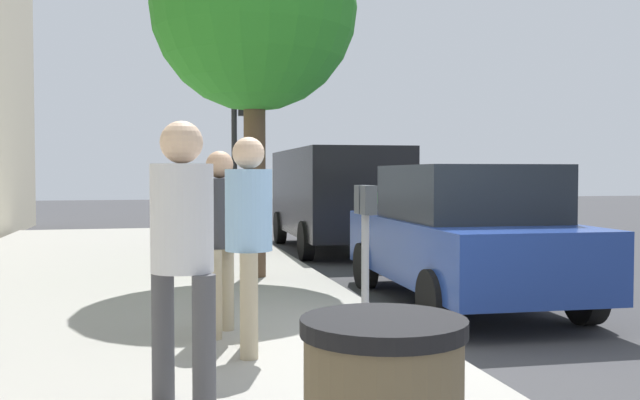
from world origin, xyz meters
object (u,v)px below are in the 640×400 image
object	(u,v)px
pedestrian_bystander	(182,237)
parking_officer	(220,227)
traffic_signal	(239,132)
pedestrian_at_meter	(249,225)
street_tree	(254,10)
parking_meter	(365,229)
parked_sedan_near	(462,234)
parked_van_far	(335,192)

from	to	relation	value
pedestrian_bystander	parking_officer	bearing A→B (deg)	39.99
pedestrian_bystander	traffic_signal	bearing A→B (deg)	43.20
pedestrian_at_meter	traffic_signal	xyz separation A→B (m)	(9.37, -1.01, 1.34)
pedestrian_bystander	street_tree	xyz separation A→B (m)	(5.65, -1.25, 2.79)
parking_officer	parking_meter	bearing A→B (deg)	-1.34
pedestrian_at_meter	parking_officer	size ratio (longest dim) A/B	1.05
traffic_signal	parking_meter	bearing A→B (deg)	-179.57
parking_officer	traffic_signal	distance (m)	8.83
parking_officer	street_tree	distance (m)	4.71
pedestrian_bystander	parking_meter	bearing A→B (deg)	2.68
parked_sedan_near	parking_officer	bearing A→B (deg)	116.78
pedestrian_at_meter	parked_sedan_near	distance (m)	3.84
pedestrian_at_meter	street_tree	bearing A→B (deg)	88.74
pedestrian_at_meter	parking_officer	world-z (taller)	pedestrian_at_meter
pedestrian_at_meter	parked_sedan_near	bearing A→B (deg)	45.15
pedestrian_at_meter	traffic_signal	world-z (taller)	traffic_signal
parking_meter	street_tree	xyz separation A→B (m)	(4.20, 0.42, 2.88)
parked_van_far	street_tree	world-z (taller)	street_tree
parked_sedan_near	traffic_signal	distance (m)	7.50
pedestrian_at_meter	pedestrian_bystander	world-z (taller)	pedestrian_bystander
parking_meter	pedestrian_at_meter	bearing A→B (deg)	98.80
pedestrian_at_meter	parked_van_far	distance (m)	9.38
parking_officer	parked_van_far	xyz separation A→B (m)	(8.14, -3.20, 0.09)
parked_van_far	traffic_signal	bearing A→B (deg)	76.16
parked_sedan_near	street_tree	bearing A→B (deg)	49.52
parked_van_far	street_tree	distance (m)	5.81
parked_van_far	pedestrian_bystander	bearing A→B (deg)	160.38
pedestrian_at_meter	pedestrian_bystander	distance (m)	1.41
pedestrian_at_meter	parked_van_far	xyz separation A→B (m)	(8.87, -3.02, 0.02)
parked_sedan_near	parked_van_far	bearing A→B (deg)	-0.02
parking_meter	parked_sedan_near	bearing A→B (deg)	-41.72
parking_officer	parked_van_far	distance (m)	8.75
pedestrian_bystander	pedestrian_at_meter	bearing A→B (deg)	26.84
traffic_signal	street_tree	bearing A→B (deg)	175.99
parked_sedan_near	parked_van_far	xyz separation A→B (m)	(6.53, -0.00, 0.36)
parking_officer	street_tree	xyz separation A→B (m)	(3.63, -0.83, 2.88)
pedestrian_at_meter	pedestrian_bystander	xyz separation A→B (m)	(-1.28, 0.60, 0.02)
pedestrian_at_meter	parked_sedan_near	xyz separation A→B (m)	(2.35, -3.02, -0.34)
parking_officer	parked_van_far	world-z (taller)	parked_van_far
parking_officer	parked_sedan_near	world-z (taller)	parking_officer
pedestrian_bystander	parked_van_far	bearing A→B (deg)	32.15
pedestrian_bystander	parking_officer	size ratio (longest dim) A/B	1.07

